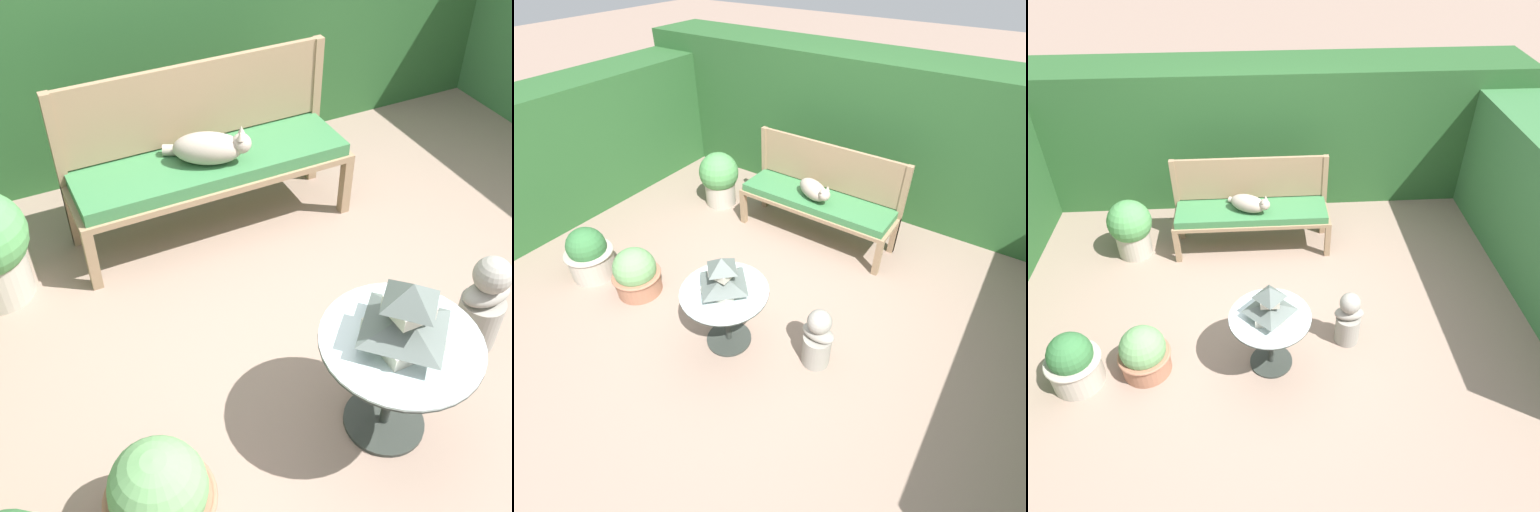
% 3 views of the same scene
% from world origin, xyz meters
% --- Properties ---
extents(ground, '(30.00, 30.00, 0.00)m').
position_xyz_m(ground, '(0.00, 0.00, 0.00)').
color(ground, gray).
extents(foliage_hedge_back, '(6.40, 0.85, 1.66)m').
position_xyz_m(foliage_hedge_back, '(0.00, 2.32, 0.83)').
color(foliage_hedge_back, '#285628').
rests_on(foliage_hedge_back, ground).
extents(foliage_hedge_left, '(0.70, 3.50, 1.44)m').
position_xyz_m(foliage_hedge_left, '(-2.85, 0.15, 0.72)').
color(foliage_hedge_left, '#285628').
rests_on(foliage_hedge_left, ground).
extents(garden_bench, '(1.70, 0.49, 0.51)m').
position_xyz_m(garden_bench, '(-0.12, 1.06, 0.43)').
color(garden_bench, '#937556').
rests_on(garden_bench, ground).
extents(bench_backrest, '(1.70, 0.06, 1.00)m').
position_xyz_m(bench_backrest, '(-0.12, 1.29, 0.71)').
color(bench_backrest, '#937556').
rests_on(bench_backrest, ground).
extents(cat, '(0.45, 0.39, 0.22)m').
position_xyz_m(cat, '(-0.14, 1.02, 0.60)').
color(cat, '#A89989').
rests_on(cat, garden_bench).
extents(patio_table, '(0.68, 0.68, 0.57)m').
position_xyz_m(patio_table, '(0.01, -0.63, 0.45)').
color(patio_table, '#2D332D').
rests_on(patio_table, ground).
extents(pagoda_birdhouse, '(0.33, 0.33, 0.32)m').
position_xyz_m(pagoda_birdhouse, '(0.01, -0.63, 0.71)').
color(pagoda_birdhouse, beige).
rests_on(pagoda_birdhouse, patio_table).
extents(garden_bust, '(0.27, 0.22, 0.56)m').
position_xyz_m(garden_bust, '(0.72, -0.41, 0.26)').
color(garden_bust, gray).
rests_on(garden_bust, ground).
extents(potted_plant_table_near, '(0.46, 0.46, 0.53)m').
position_xyz_m(potted_plant_table_near, '(-1.63, -0.73, 0.24)').
color(potted_plant_table_near, '#ADA393').
rests_on(potted_plant_table_near, ground).
extents(potted_plant_table_far, '(0.45, 0.45, 0.47)m').
position_xyz_m(potted_plant_table_far, '(-1.07, -0.64, 0.21)').
color(potted_plant_table_far, '#9E664C').
rests_on(potted_plant_table_far, ground).
extents(potted_plant_patio_mid, '(0.47, 0.47, 0.66)m').
position_xyz_m(potted_plant_patio_mid, '(-1.44, 1.03, 0.35)').
color(potted_plant_patio_mid, '#ADA393').
rests_on(potted_plant_patio_mid, ground).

